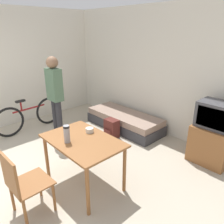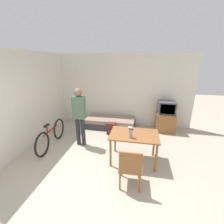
# 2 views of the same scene
# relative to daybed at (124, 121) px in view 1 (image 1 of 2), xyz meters

# --- Properties ---
(wall_back) EXTENTS (5.52, 0.06, 2.70)m
(wall_back) POSITION_rel_daybed_xyz_m (0.21, 0.49, 1.17)
(wall_back) COLOR silver
(wall_back) RESTS_ON ground_plane
(wall_left) EXTENTS (0.06, 4.36, 2.70)m
(wall_left) POSITION_rel_daybed_xyz_m (-2.08, -1.22, 1.17)
(wall_left) COLOR silver
(wall_left) RESTS_ON ground_plane
(daybed) EXTENTS (1.87, 0.75, 0.36)m
(daybed) POSITION_rel_daybed_xyz_m (0.00, 0.00, 0.00)
(daybed) COLOR #333338
(daybed) RESTS_ON ground_plane
(tv) EXTENTS (0.64, 0.55, 1.10)m
(tv) POSITION_rel_daybed_xyz_m (2.01, 0.09, 0.33)
(tv) COLOR brown
(tv) RESTS_ON ground_plane
(dining_table) EXTENTS (1.16, 0.76, 0.75)m
(dining_table) POSITION_rel_daybed_xyz_m (0.99, -1.89, 0.48)
(dining_table) COLOR brown
(dining_table) RESTS_ON ground_plane
(wooden_chair) EXTENTS (0.47, 0.47, 0.89)m
(wooden_chair) POSITION_rel_daybed_xyz_m (0.97, -2.78, 0.32)
(wooden_chair) COLOR brown
(wooden_chair) RESTS_ON ground_plane
(bicycle) EXTENTS (0.17, 1.64, 0.75)m
(bicycle) POSITION_rel_daybed_xyz_m (-1.42, -1.65, 0.16)
(bicycle) COLOR black
(bicycle) RESTS_ON ground_plane
(person_standing) EXTENTS (0.34, 0.23, 1.73)m
(person_standing) POSITION_rel_daybed_xyz_m (-0.61, -1.40, 0.83)
(person_standing) COLOR #28282D
(person_standing) RESTS_ON ground_plane
(thermos_flask) EXTENTS (0.09, 0.09, 0.25)m
(thermos_flask) POSITION_rel_daybed_xyz_m (0.90, -2.09, 0.71)
(thermos_flask) COLOR #99999E
(thermos_flask) RESTS_ON dining_table
(mate_bowl) EXTENTS (0.12, 0.12, 0.07)m
(mate_bowl) POSITION_rel_daybed_xyz_m (0.87, -1.68, 0.61)
(mate_bowl) COLOR beige
(mate_bowl) RESTS_ON dining_table
(backpack) EXTENTS (0.29, 0.24, 0.41)m
(backpack) POSITION_rel_daybed_xyz_m (0.15, -0.55, 0.03)
(backpack) COLOR #56231E
(backpack) RESTS_ON ground_plane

